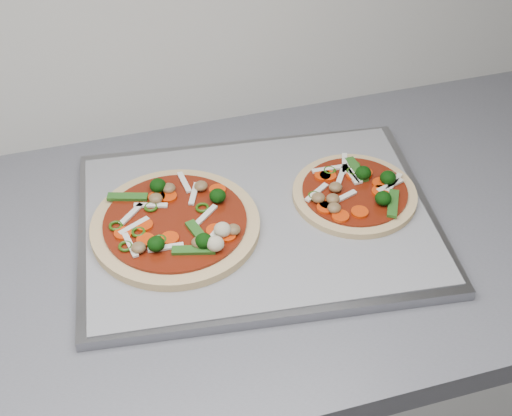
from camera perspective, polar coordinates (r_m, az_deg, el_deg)
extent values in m
cube|color=gray|center=(1.03, 0.12, -1.08)|extent=(0.55, 0.43, 0.02)
cube|color=gray|center=(1.03, 0.12, -0.70)|extent=(0.52, 0.40, 0.00)
cylinder|color=#DEB97F|center=(1.01, -6.45, -1.41)|extent=(0.27, 0.27, 0.01)
cylinder|color=maroon|center=(1.00, -6.49, -1.05)|extent=(0.23, 0.23, 0.00)
torus|color=#254D0D|center=(1.01, -4.32, 0.03)|extent=(0.03, 0.03, 0.00)
cube|color=#28631D|center=(0.95, -5.01, -3.38)|extent=(0.06, 0.03, 0.00)
cylinder|color=#E33B00|center=(0.99, -10.58, -2.02)|extent=(0.03, 0.03, 0.00)
torus|color=#254D0D|center=(0.97, -7.73, -2.56)|extent=(0.03, 0.03, 0.00)
cylinder|color=#E33B00|center=(1.04, -7.03, 0.92)|extent=(0.03, 0.03, 0.00)
ellipsoid|color=#0D3609|center=(1.04, -7.86, 1.79)|extent=(0.03, 0.03, 0.02)
torus|color=#254D0D|center=(0.97, -10.39, -3.02)|extent=(0.02, 0.02, 0.00)
ellipsoid|color=#0D3609|center=(0.95, -8.01, -2.86)|extent=(0.03, 0.03, 0.02)
cube|color=white|center=(1.00, -9.73, -1.42)|extent=(0.05, 0.03, 0.00)
cylinder|color=#E33B00|center=(0.98, -3.30, -1.81)|extent=(0.03, 0.03, 0.00)
cylinder|color=#E33B00|center=(0.97, -2.33, -2.21)|extent=(0.03, 0.03, 0.00)
cylinder|color=#E33B00|center=(0.99, -8.95, -1.36)|extent=(0.03, 0.03, 0.00)
cylinder|color=#E33B00|center=(1.04, -3.11, 1.45)|extent=(0.03, 0.03, 0.00)
cube|color=white|center=(1.04, -4.98, 1.15)|extent=(0.03, 0.05, 0.00)
ellipsoid|color=olive|center=(1.04, -4.43, 1.77)|extent=(0.02, 0.02, 0.01)
ellipsoid|color=#0D3609|center=(0.95, -4.20, -2.64)|extent=(0.03, 0.03, 0.02)
cube|color=white|center=(0.96, -7.23, -3.15)|extent=(0.05, 0.01, 0.00)
ellipsoid|color=beige|center=(0.95, -3.28, -2.87)|extent=(0.03, 0.03, 0.02)
ellipsoid|color=olive|center=(0.95, -4.61, -2.77)|extent=(0.02, 0.02, 0.01)
ellipsoid|color=beige|center=(0.97, -2.71, -1.75)|extent=(0.03, 0.03, 0.02)
cube|color=white|center=(1.01, -9.95, -0.47)|extent=(0.04, 0.04, 0.00)
cube|color=white|center=(1.00, -4.06, -0.59)|extent=(0.04, 0.04, 0.00)
cube|color=#28631D|center=(0.97, -4.57, -2.12)|extent=(0.03, 0.06, 0.00)
ellipsoid|color=olive|center=(0.96, -9.38, -3.15)|extent=(0.02, 0.02, 0.01)
cylinder|color=#E33B00|center=(0.97, -6.91, -2.41)|extent=(0.03, 0.03, 0.00)
cube|color=white|center=(0.97, -10.03, -2.94)|extent=(0.02, 0.05, 0.00)
cylinder|color=#E33B00|center=(0.97, -8.83, -2.53)|extent=(0.03, 0.03, 0.00)
cylinder|color=#E33B00|center=(1.04, -7.96, 0.86)|extent=(0.03, 0.03, 0.00)
cube|color=white|center=(1.06, -5.76, 2.06)|extent=(0.01, 0.05, 0.00)
cube|color=#28631D|center=(1.04, -10.25, 0.88)|extent=(0.06, 0.03, 0.00)
ellipsoid|color=olive|center=(0.97, -1.84, -1.74)|extent=(0.02, 0.02, 0.01)
cube|color=white|center=(1.02, -8.42, 0.21)|extent=(0.05, 0.02, 0.00)
torus|color=#254D0D|center=(0.98, -9.40, -1.92)|extent=(0.02, 0.02, 0.00)
ellipsoid|color=olive|center=(1.04, -7.00, 1.58)|extent=(0.02, 0.02, 0.01)
ellipsoid|color=#0D3609|center=(1.02, -3.09, 0.98)|extent=(0.03, 0.03, 0.02)
cube|color=white|center=(0.97, -3.61, -2.42)|extent=(0.04, 0.04, 0.00)
torus|color=#254D0D|center=(1.02, -8.41, 0.08)|extent=(0.03, 0.03, 0.00)
ellipsoid|color=olive|center=(1.03, -8.02, 0.77)|extent=(0.02, 0.02, 0.01)
torus|color=#254D0D|center=(1.00, -11.15, -1.41)|extent=(0.02, 0.02, 0.00)
cylinder|color=#DEB97F|center=(1.06, 7.88, 1.10)|extent=(0.24, 0.24, 0.01)
cylinder|color=maroon|center=(1.06, 7.91, 1.37)|extent=(0.20, 0.20, 0.00)
cube|color=white|center=(1.08, 10.95, 2.00)|extent=(0.04, 0.04, 0.00)
torus|color=#254D0D|center=(1.09, 5.90, 3.00)|extent=(0.02, 0.02, 0.00)
cylinder|color=#E33B00|center=(1.09, 8.65, 2.79)|extent=(0.03, 0.03, 0.00)
cube|color=white|center=(1.07, 10.68, 1.78)|extent=(0.05, 0.02, 0.00)
cube|color=#28631D|center=(1.04, 10.90, 0.36)|extent=(0.04, 0.06, 0.00)
cube|color=white|center=(1.07, 6.78, 2.46)|extent=(0.03, 0.04, 0.00)
ellipsoid|color=#0D3609|center=(1.07, 10.51, 2.40)|extent=(0.03, 0.03, 0.02)
torus|color=#254D0D|center=(1.04, 4.70, 0.97)|extent=(0.02, 0.02, 0.00)
cube|color=white|center=(1.10, 7.10, 3.56)|extent=(0.02, 0.05, 0.00)
torus|color=#254D0D|center=(1.10, 7.84, 3.41)|extent=(0.03, 0.03, 0.00)
ellipsoid|color=olive|center=(1.03, 6.18, 0.73)|extent=(0.03, 0.03, 0.01)
cube|color=white|center=(1.08, 7.75, 2.74)|extent=(0.01, 0.05, 0.00)
cube|color=#28631D|center=(1.09, 8.05, 3.08)|extent=(0.02, 0.06, 0.00)
cylinder|color=#E33B00|center=(1.08, 5.35, 2.61)|extent=(0.04, 0.04, 0.00)
cylinder|color=#E33B00|center=(1.08, 5.77, 2.58)|extent=(0.03, 0.03, 0.00)
ellipsoid|color=olive|center=(1.05, 6.39, 1.67)|extent=(0.03, 0.03, 0.01)
cube|color=white|center=(1.04, 4.87, 1.25)|extent=(0.04, 0.03, 0.00)
ellipsoid|color=olive|center=(1.03, 5.01, 0.83)|extent=(0.02, 0.02, 0.01)
cylinder|color=#E33B00|center=(1.06, 9.90, 1.31)|extent=(0.03, 0.03, 0.00)
cube|color=white|center=(1.04, 6.96, 0.83)|extent=(0.05, 0.02, 0.00)
cylinder|color=#E33B00|center=(1.02, 5.57, 0.02)|extent=(0.03, 0.03, 0.00)
cylinder|color=#E33B00|center=(1.03, 5.75, 0.33)|extent=(0.03, 0.03, 0.00)
ellipsoid|color=#0D3609|center=(1.08, 8.58, 2.80)|extent=(0.03, 0.03, 0.02)
ellipsoid|color=olive|center=(1.01, 6.28, 0.00)|extent=(0.02, 0.02, 0.01)
cylinder|color=#E33B00|center=(1.02, 8.29, -0.32)|extent=(0.03, 0.03, 0.00)
cylinder|color=#E33B00|center=(1.07, 9.92, 1.95)|extent=(0.03, 0.03, 0.00)
cylinder|color=#E33B00|center=(1.08, 7.89, 2.61)|extent=(0.03, 0.03, 0.00)
ellipsoid|color=olive|center=(1.08, 10.62, 2.55)|extent=(0.03, 0.03, 0.01)
cube|color=white|center=(1.08, 7.58, 2.69)|extent=(0.01, 0.05, 0.00)
cube|color=white|center=(1.09, 5.72, 3.12)|extent=(0.05, 0.01, 0.00)
ellipsoid|color=#0D3609|center=(1.03, 10.14, 0.77)|extent=(0.03, 0.03, 0.02)
cylinder|color=#E33B00|center=(1.01, 6.77, -0.65)|extent=(0.03, 0.03, 0.00)
torus|color=#254D0D|center=(1.09, 7.73, 2.91)|extent=(0.03, 0.03, 0.00)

